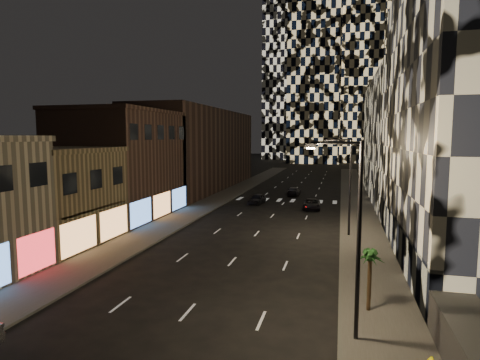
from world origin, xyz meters
The scene contains 19 objects.
sidewalk_left centered at (-10.00, 50.00, 0.07)m, with size 4.00×120.00×0.15m, color #47443F.
sidewalk_right centered at (10.00, 50.00, 0.07)m, with size 4.00×120.00×0.15m, color #47443F.
curb_left centered at (-7.90, 50.00, 0.07)m, with size 0.20×120.00×0.15m, color #4C4C47.
curb_right centered at (7.90, 50.00, 0.07)m, with size 0.20×120.00×0.15m, color #4C4C47.
retail_tan centered at (-17.00, 21.00, 4.00)m, with size 10.00×10.00×8.00m, color olive.
retail_brown centered at (-17.00, 33.50, 6.00)m, with size 10.00×15.00×12.00m, color #493229.
retail_filler_left centered at (-17.00, 60.00, 7.00)m, with size 10.00×40.00×14.00m, color #493229.
midrise_base centered at (12.30, 24.50, 1.50)m, with size 0.60×25.00×3.00m, color #383838.
plinth_right centered at (13.00, 8.00, 1.00)m, with size 2.00×8.00×2.00m, color #383838.
midrise_filler_right centered at (20.00, 57.00, 9.00)m, with size 16.00×40.00×18.00m, color #232326.
tower_right_mid centered at (35.00, 135.00, 50.00)m, with size 20.00×20.00×100.00m, color black.
tower_left_back centered at (-12.00, 165.00, 60.00)m, with size 24.00×24.00×120.00m, color black.
tower_center_low centered at (-2.00, 140.00, 47.50)m, with size 18.00×18.00×95.00m, color black.
streetlight_near centered at (8.35, 10.00, 5.35)m, with size 2.55×0.25×9.00m.
streetlight_far centered at (8.35, 30.00, 5.35)m, with size 2.55×0.25×9.00m.
car_dark_midlane centered at (-3.50, 45.88, 0.70)m, with size 1.66×4.13×1.41m, color black.
car_dark_oncoming centered at (0.50, 55.46, 0.65)m, with size 1.82×4.48×1.30m, color black.
car_dark_rightlane centered at (4.18, 43.56, 0.65)m, with size 2.17×4.70×1.31m, color black.
palm_tree centered at (9.35, 13.31, 2.88)m, with size 1.68×1.67×3.30m.
Camera 1 is at (7.74, -8.18, 9.32)m, focal length 30.00 mm.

